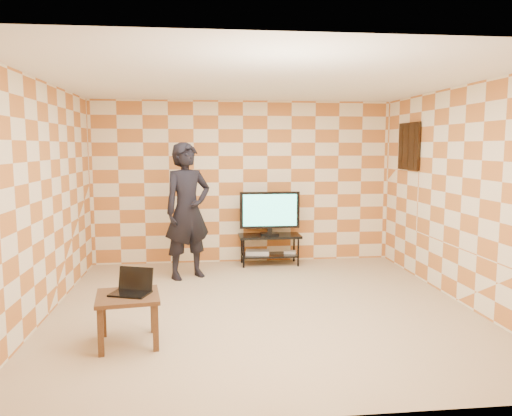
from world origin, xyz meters
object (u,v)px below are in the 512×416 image
object	(u,v)px
tv_stand	(270,243)
side_table	(128,303)
tv	(270,211)
person	(188,211)

from	to	relation	value
tv_stand	side_table	size ratio (longest dim) A/B	1.50
tv	side_table	distance (m)	3.68
person	tv	bearing A→B (deg)	-1.62
tv	person	bearing A→B (deg)	-153.20
tv_stand	person	bearing A→B (deg)	-153.10
tv_stand	tv	world-z (taller)	tv
tv	person	xyz separation A→B (m)	(-1.32, -0.67, 0.11)
side_table	person	bearing A→B (deg)	77.72
side_table	tv_stand	bearing A→B (deg)	59.43
tv_stand	person	size ratio (longest dim) A/B	0.51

